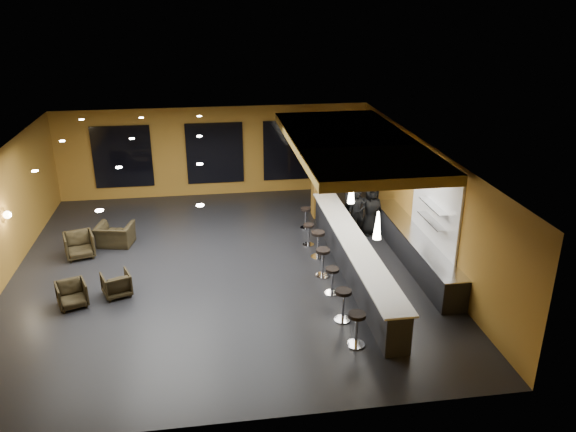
{
  "coord_description": "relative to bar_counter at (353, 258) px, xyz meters",
  "views": [
    {
      "loc": [
        -0.3,
        -14.93,
        7.55
      ],
      "look_at": [
        2.0,
        0.5,
        1.3
      ],
      "focal_mm": 35.0,
      "sensor_mm": 36.0,
      "label": 1
    }
  ],
  "objects": [
    {
      "name": "bar_stool_1",
      "position": [
        -0.86,
        -2.34,
        0.04
      ],
      "size": [
        0.42,
        0.42,
        0.84
      ],
      "rotation": [
        0.0,
        0.0,
        -0.24
      ],
      "color": "silver",
      "rests_on": "floor"
    },
    {
      "name": "window_center",
      "position": [
        -3.65,
        7.44,
        1.2
      ],
      "size": [
        2.2,
        0.06,
        2.4
      ],
      "primitive_type": "cube",
      "color": "black",
      "rests_on": "wall_back"
    },
    {
      "name": "wood_soffit",
      "position": [
        0.35,
        2.0,
        2.86
      ],
      "size": [
        3.6,
        8.0,
        0.28
      ],
      "primitive_type": "cube",
      "color": "olive",
      "rests_on": "ceiling"
    },
    {
      "name": "wall_back",
      "position": [
        -3.65,
        7.55,
        1.25
      ],
      "size": [
        12.0,
        0.1,
        3.5
      ],
      "primitive_type": "cube",
      "color": "olive",
      "rests_on": "floor"
    },
    {
      "name": "column",
      "position": [
        0.0,
        4.6,
        1.25
      ],
      "size": [
        0.6,
        0.6,
        3.5
      ],
      "primitive_type": "cube",
      "color": "#9E6A23",
      "rests_on": "floor"
    },
    {
      "name": "wall_front",
      "position": [
        -3.65,
        -5.55,
        1.25
      ],
      "size": [
        12.0,
        0.1,
        3.5
      ],
      "primitive_type": "cube",
      "color": "olive",
      "rests_on": "floor"
    },
    {
      "name": "bar_stool_5",
      "position": [
        -0.89,
        2.14,
        -0.04
      ],
      "size": [
        0.36,
        0.36,
        0.72
      ],
      "rotation": [
        0.0,
        0.0,
        -0.18
      ],
      "color": "silver",
      "rests_on": "floor"
    },
    {
      "name": "bar_stool_2",
      "position": [
        -0.84,
        -1.01,
        -0.02
      ],
      "size": [
        0.38,
        0.38,
        0.75
      ],
      "rotation": [
        0.0,
        0.0,
        -0.3
      ],
      "color": "silver",
      "rests_on": "floor"
    },
    {
      "name": "armchair_c",
      "position": [
        -7.95,
        2.33,
        -0.11
      ],
      "size": [
        1.04,
        1.05,
        0.77
      ],
      "primitive_type": "imported",
      "rotation": [
        0.0,
        0.0,
        0.3
      ],
      "color": "black",
      "rests_on": "floor"
    },
    {
      "name": "prep_top",
      "position": [
        2.0,
        0.5,
        0.39
      ],
      "size": [
        0.72,
        6.0,
        0.03
      ],
      "primitive_type": "cube",
      "color": "silver",
      "rests_on": "prep_counter"
    },
    {
      "name": "wall_shelf_upper",
      "position": [
        2.17,
        -0.2,
        1.55
      ],
      "size": [
        0.3,
        1.5,
        0.03
      ],
      "primitive_type": "cube",
      "color": "silver",
      "rests_on": "wall_right"
    },
    {
      "name": "wall_right",
      "position": [
        2.4,
        1.0,
        1.25
      ],
      "size": [
        0.1,
        13.0,
        3.5
      ],
      "primitive_type": "cube",
      "color": "olive",
      "rests_on": "floor"
    },
    {
      "name": "prep_counter",
      "position": [
        2.0,
        0.5,
        -0.07
      ],
      "size": [
        0.7,
        6.0,
        0.86
      ],
      "primitive_type": "cube",
      "color": "black",
      "rests_on": "floor"
    },
    {
      "name": "staff_b",
      "position": [
        0.88,
        3.26,
        0.44
      ],
      "size": [
        0.95,
        0.76,
        1.89
      ],
      "primitive_type": "imported",
      "rotation": [
        0.0,
        0.0,
        0.05
      ],
      "color": "black",
      "rests_on": "floor"
    },
    {
      "name": "bar_counter",
      "position": [
        0.0,
        0.0,
        0.0
      ],
      "size": [
        0.6,
        8.0,
        1.0
      ],
      "primitive_type": "cube",
      "color": "black",
      "rests_on": "floor"
    },
    {
      "name": "wall_shelf_lower",
      "position": [
        2.17,
        -0.2,
        1.1
      ],
      "size": [
        0.3,
        1.5,
        0.03
      ],
      "primitive_type": "cube",
      "color": "silver",
      "rests_on": "wall_right"
    },
    {
      "name": "bar_stool_3",
      "position": [
        -0.88,
        -0.0,
        0.04
      ],
      "size": [
        0.43,
        0.43,
        0.84
      ],
      "rotation": [
        0.0,
        0.0,
        0.23
      ],
      "color": "silver",
      "rests_on": "floor"
    },
    {
      "name": "pendant_0",
      "position": [
        0.0,
        -2.0,
        1.85
      ],
      "size": [
        0.2,
        0.2,
        0.7
      ],
      "primitive_type": "cone",
      "color": "white",
      "rests_on": "wood_soffit"
    },
    {
      "name": "armchair_d",
      "position": [
        -6.99,
        3.04,
        -0.15
      ],
      "size": [
        1.25,
        1.15,
        0.71
      ],
      "primitive_type": "imported",
      "rotation": [
        0.0,
        0.0,
        2.94
      ],
      "color": "black",
      "rests_on": "floor"
    },
    {
      "name": "window_right",
      "position": [
        -0.65,
        7.44,
        1.2
      ],
      "size": [
        2.2,
        0.06,
        2.4
      ],
      "primitive_type": "cube",
      "color": "black",
      "rests_on": "wall_back"
    },
    {
      "name": "pendant_1",
      "position": [
        0.0,
        0.5,
        1.85
      ],
      "size": [
        0.2,
        0.2,
        0.7
      ],
      "primitive_type": "cone",
      "color": "white",
      "rests_on": "wood_soffit"
    },
    {
      "name": "bar_stool_4",
      "position": [
        -0.77,
        1.22,
        0.04
      ],
      "size": [
        0.43,
        0.43,
        0.85
      ],
      "rotation": [
        0.0,
        0.0,
        -0.13
      ],
      "color": "silver",
      "rests_on": "floor"
    },
    {
      "name": "window_left",
      "position": [
        -7.15,
        7.44,
        1.2
      ],
      "size": [
        2.2,
        0.06,
        2.4
      ],
      "primitive_type": "cube",
      "color": "black",
      "rests_on": "wall_back"
    },
    {
      "name": "staff_c",
      "position": [
        1.31,
        2.74,
        0.35
      ],
      "size": [
        0.91,
        0.67,
        1.7
      ],
      "primitive_type": "imported",
      "rotation": [
        0.0,
        0.0,
        0.16
      ],
      "color": "black",
      "rests_on": "floor"
    },
    {
      "name": "bar_stool_6",
      "position": [
        -0.74,
        3.52,
        -0.03
      ],
      "size": [
        0.37,
        0.37,
        0.74
      ],
      "rotation": [
        0.0,
        0.0,
        -0.25
      ],
      "color": "silver",
      "rests_on": "floor"
    },
    {
      "name": "armchair_a",
      "position": [
        -7.58,
        -0.64,
        -0.17
      ],
      "size": [
        0.92,
        0.93,
        0.66
      ],
      "primitive_type": "imported",
      "rotation": [
        0.0,
        0.0,
        0.36
      ],
      "color": "black",
      "rests_on": "floor"
    },
    {
      "name": "armchair_b",
      "position": [
        -6.53,
        -0.24,
        -0.18
      ],
      "size": [
        0.9,
        0.91,
        0.65
      ],
      "primitive_type": "imported",
      "rotation": [
        0.0,
        0.0,
        3.5
      ],
      "color": "black",
      "rests_on": "floor"
    },
    {
      "name": "floor",
      "position": [
        -3.65,
        1.0,
        -0.55
      ],
      "size": [
        12.0,
        13.0,
        0.1
      ],
      "primitive_type": "cube",
      "color": "black",
      "rests_on": "ground"
    },
    {
      "name": "staff_a",
      "position": [
        0.81,
        2.69,
        0.3
      ],
      "size": [
        0.66,
        0.51,
        1.6
      ],
      "primitive_type": "imported",
      "rotation": [
        0.0,
        0.0,
        -0.23
      ],
      "color": "black",
      "rests_on": "floor"
    },
    {
      "name": "tile_backsplash",
      "position": [
        2.31,
        0.0,
        1.5
      ],
      "size": [
        0.06,
        3.2,
        2.4
      ],
      "primitive_type": "cube",
      "color": "white",
      "rests_on": "wall_right"
    },
    {
      "name": "bar_stool_0",
      "position": [
        -0.81,
        -3.42,
        0.04
      ],
      "size": [
        0.43,
        0.43,
        0.84
      ],
      "rotation": [
        0.0,
        0.0,
        0.31
      ],
      "color": "silver",
      "rests_on": "floor"
    },
    {
      "name": "wall_sconce",
      "position": [
        -9.53,
        1.5,
        1.3
      ],
      "size": [
        0.22,
        0.22,
        0.22
      ],
      "primitive_type": "sphere",
      "color": "#FFE5B2",
      "rests_on": "wall_left"
    },
    {
      "name": "ceiling",
      "position": [
        -3.65,
        1.0,
        3.05
      ],
      "size": [
        12.0,
        13.0,
        0.1
      ],
      "primitive_type": "cube",
      "color": "black"
    },
    {
      "name": "pendant_2",
      "position": [
        0.0,
        3.0,
        1.85
      ],
      "size": [
        0.2,
        0.2,
        0.7
      ],
      "primitive_type": "cone",
      "color": "white",
      "rests_on": "wood_soffit"
    },
    {
      "name": "bar_top",
      "position": [
        0.0,
        0.0,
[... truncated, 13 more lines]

